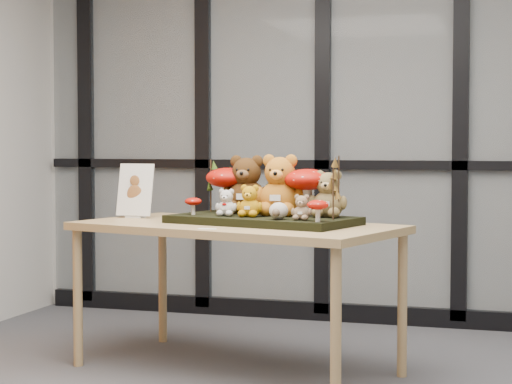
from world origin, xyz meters
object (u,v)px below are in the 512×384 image
(bear_beige_small, at_px, (302,206))
(mushroom_front_left, at_px, (193,205))
(mushroom_front_right, at_px, (318,210))
(bear_small_yellow, at_px, (250,199))
(display_table, at_px, (236,236))
(bear_tan_back, at_px, (328,191))
(plush_cream_hedgehog, at_px, (279,210))
(bear_pooh_yellow, at_px, (280,182))
(bear_brown_medium, at_px, (247,181))
(bear_white_bow, at_px, (227,201))
(sign_holder, at_px, (135,192))
(diorama_tray, at_px, (263,220))
(mushroom_back_left, at_px, (228,188))
(mushroom_back_right, at_px, (307,190))

(bear_beige_small, relative_size, mushroom_front_left, 1.39)
(mushroom_front_left, bearing_deg, mushroom_front_right, -18.39)
(mushroom_front_left, xyz_separation_m, mushroom_front_right, (0.73, -0.24, 0.01))
(bear_small_yellow, distance_m, mushroom_front_left, 0.34)
(display_table, height_order, bear_tan_back, bear_tan_back)
(bear_tan_back, xyz_separation_m, plush_cream_hedgehog, (-0.20, -0.22, -0.08))
(bear_pooh_yellow, relative_size, mushroom_front_left, 3.51)
(bear_brown_medium, height_order, plush_cream_hedgehog, bear_brown_medium)
(bear_pooh_yellow, bearing_deg, mushroom_front_right, -34.19)
(bear_tan_back, relative_size, mushroom_front_left, 2.63)
(bear_beige_small, relative_size, mushroom_front_right, 1.19)
(display_table, bearing_deg, bear_white_bow, -138.90)
(bear_beige_small, bearing_deg, sign_holder, 176.23)
(diorama_tray, distance_m, mushroom_back_left, 0.36)
(bear_white_bow, height_order, mushroom_front_left, bear_white_bow)
(mushroom_back_right, bearing_deg, mushroom_back_left, 165.22)
(bear_tan_back, xyz_separation_m, mushroom_front_right, (0.01, -0.29, -0.07))
(diorama_tray, relative_size, bear_small_yellow, 5.24)
(display_table, height_order, bear_white_bow, bear_white_bow)
(sign_holder, bearing_deg, mushroom_back_left, 6.35)
(display_table, height_order, diorama_tray, diorama_tray)
(diorama_tray, relative_size, bear_pooh_yellow, 2.71)
(diorama_tray, relative_size, bear_beige_small, 6.84)
(bear_pooh_yellow, height_order, mushroom_front_right, bear_pooh_yellow)
(diorama_tray, relative_size, mushroom_front_left, 9.52)
(mushroom_front_left, bearing_deg, bear_pooh_yellow, 11.21)
(diorama_tray, distance_m, sign_holder, 0.83)
(mushroom_back_right, height_order, sign_holder, mushroom_back_right)
(bear_pooh_yellow, bearing_deg, mushroom_back_right, 15.59)
(bear_tan_back, relative_size, bear_white_bow, 1.69)
(bear_beige_small, xyz_separation_m, sign_holder, (-1.06, 0.37, 0.03))
(mushroom_front_left, bearing_deg, diorama_tray, 2.90)
(plush_cream_hedgehog, xyz_separation_m, mushroom_front_right, (0.22, -0.08, 0.01))
(bear_brown_medium, xyz_separation_m, bear_small_yellow, (0.09, -0.23, -0.08))
(display_table, relative_size, bear_brown_medium, 5.27)
(mushroom_back_right, height_order, mushroom_front_left, mushroom_back_right)
(plush_cream_hedgehog, bearing_deg, bear_white_bow, 172.24)
(mushroom_front_right, bearing_deg, diorama_tray, 143.48)
(mushroom_front_right, bearing_deg, bear_small_yellow, 154.42)
(bear_small_yellow, relative_size, bear_white_bow, 1.17)
(mushroom_front_left, height_order, mushroom_front_right, mushroom_front_right)
(display_table, relative_size, bear_pooh_yellow, 5.18)
(bear_small_yellow, bearing_deg, plush_cream_hedgehog, -16.41)
(diorama_tray, xyz_separation_m, sign_holder, (-0.80, 0.18, 0.12))
(bear_tan_back, height_order, mushroom_back_left, mushroom_back_left)
(bear_small_yellow, height_order, plush_cream_hedgehog, bear_small_yellow)
(bear_beige_small, bearing_deg, mushroom_front_right, -20.11)
(bear_brown_medium, bearing_deg, bear_pooh_yellow, -7.30)
(bear_brown_medium, bearing_deg, sign_holder, -166.14)
(bear_beige_small, distance_m, plush_cream_hedgehog, 0.12)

